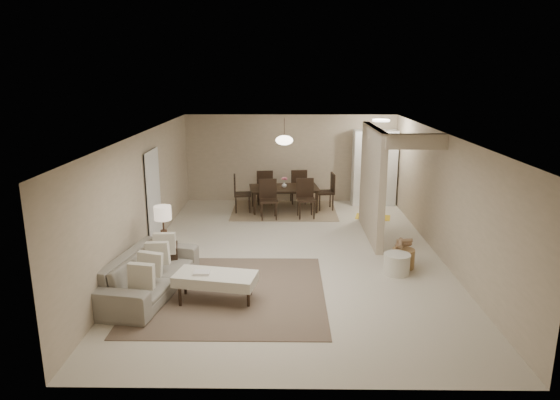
{
  "coord_description": "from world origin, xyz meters",
  "views": [
    {
      "loc": [
        -0.13,
        -9.69,
        3.66
      ],
      "look_at": [
        -0.25,
        0.46,
        1.05
      ],
      "focal_mm": 32.0,
      "sensor_mm": 36.0,
      "label": 1
    }
  ],
  "objects_px": {
    "ottoman_bench": "(216,279)",
    "dining_table": "(284,199)",
    "pantry_cabinet": "(374,168)",
    "wicker_basket": "(403,258)",
    "side_table": "(165,258)",
    "sofa": "(149,273)",
    "round_pouf": "(397,264)"
  },
  "relations": [
    {
      "from": "side_table",
      "to": "dining_table",
      "type": "xyz_separation_m",
      "value": [
        2.22,
        4.29,
        0.07
      ]
    },
    {
      "from": "ottoman_bench",
      "to": "pantry_cabinet",
      "type": "bearing_deg",
      "value": 70.47
    },
    {
      "from": "pantry_cabinet",
      "to": "wicker_basket",
      "type": "distance_m",
      "value": 4.89
    },
    {
      "from": "pantry_cabinet",
      "to": "dining_table",
      "type": "distance_m",
      "value": 2.74
    },
    {
      "from": "side_table",
      "to": "round_pouf",
      "type": "relative_size",
      "value": 1.04
    },
    {
      "from": "ottoman_bench",
      "to": "dining_table",
      "type": "height_order",
      "value": "dining_table"
    },
    {
      "from": "pantry_cabinet",
      "to": "ottoman_bench",
      "type": "xyz_separation_m",
      "value": [
        -3.63,
        -6.29,
        -0.67
      ]
    },
    {
      "from": "ottoman_bench",
      "to": "side_table",
      "type": "height_order",
      "value": "side_table"
    },
    {
      "from": "round_pouf",
      "to": "wicker_basket",
      "type": "xyz_separation_m",
      "value": [
        0.19,
        0.31,
        -0.01
      ]
    },
    {
      "from": "sofa",
      "to": "side_table",
      "type": "distance_m",
      "value": 0.95
    },
    {
      "from": "ottoman_bench",
      "to": "round_pouf",
      "type": "bearing_deg",
      "value": 30.42
    },
    {
      "from": "dining_table",
      "to": "wicker_basket",
      "type": "bearing_deg",
      "value": -66.85
    },
    {
      "from": "ottoman_bench",
      "to": "dining_table",
      "type": "bearing_deg",
      "value": 89.22
    },
    {
      "from": "dining_table",
      "to": "pantry_cabinet",
      "type": "bearing_deg",
      "value": 10.06
    },
    {
      "from": "pantry_cabinet",
      "to": "ottoman_bench",
      "type": "height_order",
      "value": "pantry_cabinet"
    },
    {
      "from": "pantry_cabinet",
      "to": "dining_table",
      "type": "bearing_deg",
      "value": -163.42
    },
    {
      "from": "ottoman_bench",
      "to": "wicker_basket",
      "type": "relative_size",
      "value": 3.26
    },
    {
      "from": "pantry_cabinet",
      "to": "sofa",
      "type": "bearing_deg",
      "value": -128.71
    },
    {
      "from": "pantry_cabinet",
      "to": "wicker_basket",
      "type": "xyz_separation_m",
      "value": [
        -0.22,
        -4.8,
        -0.87
      ]
    },
    {
      "from": "side_table",
      "to": "pantry_cabinet",
      "type": "bearing_deg",
      "value": 46.72
    },
    {
      "from": "side_table",
      "to": "dining_table",
      "type": "bearing_deg",
      "value": 62.64
    },
    {
      "from": "round_pouf",
      "to": "dining_table",
      "type": "distance_m",
      "value": 4.86
    },
    {
      "from": "round_pouf",
      "to": "side_table",
      "type": "bearing_deg",
      "value": 179.02
    },
    {
      "from": "pantry_cabinet",
      "to": "wicker_basket",
      "type": "height_order",
      "value": "pantry_cabinet"
    },
    {
      "from": "side_table",
      "to": "round_pouf",
      "type": "bearing_deg",
      "value": -0.98
    },
    {
      "from": "pantry_cabinet",
      "to": "side_table",
      "type": "distance_m",
      "value": 6.97
    },
    {
      "from": "pantry_cabinet",
      "to": "round_pouf",
      "type": "relative_size",
      "value": 4.25
    },
    {
      "from": "side_table",
      "to": "round_pouf",
      "type": "xyz_separation_m",
      "value": [
        4.34,
        -0.07,
        -0.07
      ]
    },
    {
      "from": "ottoman_bench",
      "to": "side_table",
      "type": "relative_size",
      "value": 2.73
    },
    {
      "from": "pantry_cabinet",
      "to": "sofa",
      "type": "relative_size",
      "value": 0.88
    },
    {
      "from": "round_pouf",
      "to": "wicker_basket",
      "type": "height_order",
      "value": "round_pouf"
    },
    {
      "from": "sofa",
      "to": "ottoman_bench",
      "type": "xyz_separation_m",
      "value": [
        1.17,
        -0.3,
        0.03
      ]
    }
  ]
}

